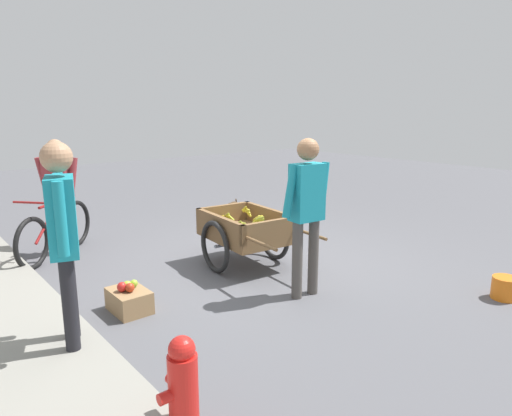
# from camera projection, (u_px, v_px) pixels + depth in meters

# --- Properties ---
(ground_plane) EXTENTS (24.00, 24.00, 0.00)m
(ground_plane) POSITION_uv_depth(u_px,v_px,m) (263.00, 266.00, 5.71)
(ground_plane) COLOR #56565B
(fruit_cart) EXTENTS (1.71, 1.00, 0.73)m
(fruit_cart) POSITION_uv_depth(u_px,v_px,m) (245.00, 232.00, 5.66)
(fruit_cart) COLOR brown
(fruit_cart) RESTS_ON ground
(vendor_person) EXTENTS (0.23, 0.60, 1.66)m
(vendor_person) POSITION_uv_depth(u_px,v_px,m) (307.00, 203.00, 4.62)
(vendor_person) COLOR #4C4742
(vendor_person) RESTS_ON ground
(bicycle) EXTENTS (1.13, 1.30, 0.85)m
(bicycle) POSITION_uv_depth(u_px,v_px,m) (56.00, 231.00, 6.03)
(bicycle) COLOR black
(bicycle) RESTS_ON ground
(cyclist_person) EXTENTS (0.41, 0.45, 1.55)m
(cyclist_person) POSITION_uv_depth(u_px,v_px,m) (59.00, 187.00, 6.05)
(cyclist_person) COLOR black
(cyclist_person) RESTS_ON ground
(dog) EXTENTS (0.49, 0.52, 0.40)m
(dog) POSITION_uv_depth(u_px,v_px,m) (233.00, 207.00, 7.84)
(dog) COLOR #4C3823
(dog) RESTS_ON ground
(fire_hydrant) EXTENTS (0.25, 0.25, 0.67)m
(fire_hydrant) POSITION_uv_depth(u_px,v_px,m) (183.00, 389.00, 2.67)
(fire_hydrant) COLOR red
(fire_hydrant) RESTS_ON ground
(plastic_bucket) EXTENTS (0.27, 0.27, 0.23)m
(plastic_bucket) POSITION_uv_depth(u_px,v_px,m) (505.00, 288.00, 4.73)
(plastic_bucket) COLOR orange
(plastic_bucket) RESTS_ON ground
(apple_crate) EXTENTS (0.44, 0.32, 0.31)m
(apple_crate) POSITION_uv_depth(u_px,v_px,m) (129.00, 299.00, 4.43)
(apple_crate) COLOR #99754C
(apple_crate) RESTS_ON ground
(bystander_person) EXTENTS (0.50, 0.30, 1.72)m
(bystander_person) POSITION_uv_depth(u_px,v_px,m) (63.00, 231.00, 3.43)
(bystander_person) COLOR black
(bystander_person) RESTS_ON ground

